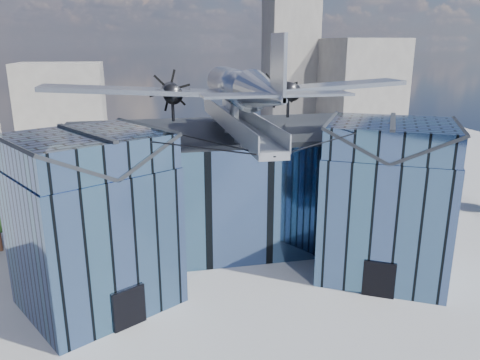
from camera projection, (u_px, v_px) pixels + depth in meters
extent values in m
plane|color=gray|center=(246.00, 278.00, 35.35)|extent=(120.00, 120.00, 0.00)
cube|color=#426086|center=(224.00, 185.00, 42.46)|extent=(28.00, 14.00, 9.50)
cube|color=#272A2F|center=(223.00, 131.00, 41.08)|extent=(28.00, 14.00, 0.40)
cube|color=#426086|center=(95.00, 237.00, 30.94)|extent=(11.79, 11.43, 9.50)
cube|color=#426086|center=(87.00, 151.00, 29.30)|extent=(11.56, 11.20, 2.20)
cube|color=#272A2F|center=(51.00, 157.00, 27.85)|extent=(7.98, 9.23, 2.40)
cube|color=#272A2F|center=(119.00, 146.00, 30.76)|extent=(7.98, 9.23, 2.40)
cube|color=#272A2F|center=(85.00, 133.00, 28.98)|extent=(4.30, 7.10, 0.18)
cube|color=black|center=(129.00, 308.00, 29.03)|extent=(2.03, 1.32, 2.60)
cube|color=black|center=(153.00, 221.00, 33.85)|extent=(0.34, 0.34, 9.50)
cube|color=#426086|center=(384.00, 214.00, 35.22)|extent=(11.79, 11.43, 9.50)
cube|color=#426086|center=(391.00, 137.00, 33.58)|extent=(11.56, 11.20, 2.20)
cube|color=#272A2F|center=(359.00, 136.00, 34.24)|extent=(7.98, 9.23, 2.40)
cube|color=#272A2F|center=(425.00, 139.00, 32.92)|extent=(7.98, 9.23, 2.40)
cube|color=#272A2F|center=(393.00, 121.00, 33.26)|extent=(4.30, 7.10, 0.18)
cube|color=black|center=(379.00, 280.00, 32.48)|extent=(2.03, 1.32, 2.60)
cube|color=black|center=(324.00, 208.00, 36.54)|extent=(0.34, 0.34, 9.50)
cube|color=#91959D|center=(236.00, 125.00, 35.52)|extent=(1.80, 21.00, 0.50)
cube|color=#91959D|center=(224.00, 117.00, 35.16)|extent=(0.08, 21.00, 1.10)
cube|color=#91959D|center=(247.00, 117.00, 35.53)|extent=(0.08, 21.00, 1.10)
cylinder|color=#91959D|center=(216.00, 116.00, 44.63)|extent=(0.44, 0.44, 1.35)
cylinder|color=#91959D|center=(227.00, 127.00, 39.00)|extent=(0.44, 0.44, 1.35)
cylinder|color=#91959D|center=(237.00, 135.00, 35.24)|extent=(0.44, 0.44, 1.35)
cylinder|color=#91959D|center=(234.00, 112.00, 35.73)|extent=(0.70, 0.70, 1.40)
cylinder|color=black|center=(174.00, 145.00, 27.33)|extent=(10.55, 6.08, 0.69)
cylinder|color=black|center=(341.00, 137.00, 29.47)|extent=(10.55, 6.08, 0.69)
cylinder|color=black|center=(200.00, 139.00, 33.19)|extent=(6.09, 17.04, 1.19)
cylinder|color=black|center=(281.00, 136.00, 34.41)|extent=(6.09, 17.04, 1.19)
cylinder|color=#A9AFB7|center=(234.00, 86.00, 35.18)|extent=(2.50, 11.00, 2.50)
sphere|color=#A9AFB7|center=(222.00, 81.00, 40.34)|extent=(2.50, 2.50, 2.50)
cube|color=black|center=(224.00, 73.00, 39.21)|extent=(1.60, 1.40, 0.50)
cone|color=#A9AFB7|center=(266.00, 94.00, 26.65)|extent=(2.50, 7.00, 2.50)
cube|color=#A9AFB7|center=(278.00, 67.00, 24.05)|extent=(0.18, 2.40, 3.40)
cube|color=#A9AFB7|center=(277.00, 95.00, 24.53)|extent=(8.00, 1.80, 0.14)
cube|color=#A9AFB7|center=(140.00, 91.00, 34.78)|extent=(14.00, 3.20, 1.08)
cylinder|color=black|center=(172.00, 93.00, 35.90)|extent=(1.44, 3.20, 1.44)
cone|color=black|center=(170.00, 91.00, 37.59)|extent=(0.70, 0.70, 0.70)
cube|color=black|center=(170.00, 90.00, 37.73)|extent=(1.05, 0.06, 3.33)
cube|color=black|center=(170.00, 90.00, 37.73)|extent=(2.53, 0.06, 2.53)
cube|color=black|center=(170.00, 90.00, 37.73)|extent=(3.33, 0.06, 1.05)
cylinder|color=black|center=(173.00, 110.00, 35.68)|extent=(0.24, 0.24, 1.75)
cube|color=#A9AFB7|center=(317.00, 87.00, 37.63)|extent=(14.00, 3.20, 1.08)
cylinder|color=black|center=(286.00, 90.00, 37.77)|extent=(1.44, 3.20, 1.44)
cone|color=black|center=(280.00, 88.00, 39.46)|extent=(0.70, 0.70, 0.70)
cube|color=black|center=(279.00, 88.00, 39.60)|extent=(1.05, 0.06, 3.33)
cube|color=black|center=(279.00, 88.00, 39.60)|extent=(2.53, 0.06, 2.53)
cube|color=black|center=(279.00, 88.00, 39.60)|extent=(3.33, 0.06, 1.05)
cylinder|color=black|center=(288.00, 106.00, 37.55)|extent=(0.24, 0.24, 1.75)
cube|color=gray|center=(359.00, 90.00, 84.38)|extent=(12.00, 14.00, 18.00)
cube|color=gray|center=(62.00, 104.00, 80.91)|extent=(14.00, 10.00, 14.00)
cube|color=gray|center=(290.00, 66.00, 90.60)|extent=(9.00, 9.00, 26.00)
cylinder|color=#372016|center=(0.00, 238.00, 39.78)|extent=(0.32, 0.32, 2.30)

